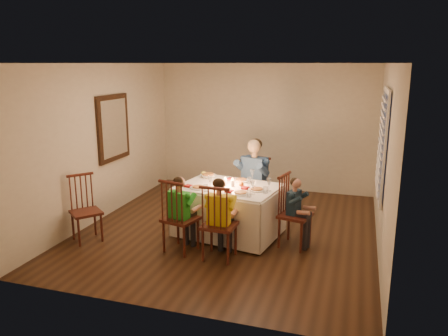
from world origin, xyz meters
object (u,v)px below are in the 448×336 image
(chair_adult, at_px, (253,218))
(chair_near_right, at_px, (219,258))
(child_green, at_px, (181,250))
(child_yellow, at_px, (219,258))
(chair_near_left, at_px, (181,250))
(dining_table, at_px, (229,200))
(chair_end, at_px, (294,246))
(child_teal, at_px, (294,246))
(chair_extra, at_px, (88,240))
(serving_bowl, at_px, (208,176))
(adult, at_px, (253,218))

(chair_adult, relative_size, chair_near_right, 1.00)
(child_green, xyz_separation_m, child_yellow, (0.60, -0.07, 0.00))
(chair_adult, height_order, chair_near_left, same)
(dining_table, relative_size, chair_end, 1.56)
(chair_near_left, height_order, child_teal, chair_near_left)
(child_green, bearing_deg, chair_adult, -99.09)
(chair_near_left, bearing_deg, dining_table, -107.50)
(chair_end, distance_m, child_yellow, 1.16)
(dining_table, height_order, child_teal, dining_table)
(chair_near_right, bearing_deg, chair_end, -140.80)
(chair_extra, height_order, child_green, child_green)
(child_green, xyz_separation_m, serving_bowl, (0.01, 1.15, 0.81))
(dining_table, height_order, chair_extra, dining_table)
(chair_end, xyz_separation_m, adult, (-0.85, 0.94, 0.00))
(chair_end, height_order, serving_bowl, serving_bowl)
(chair_near_left, xyz_separation_m, child_green, (0.00, 0.00, 0.00))
(chair_near_left, distance_m, child_yellow, 0.60)
(adult, height_order, serving_bowl, serving_bowl)
(adult, distance_m, child_green, 1.72)
(chair_end, bearing_deg, adult, 55.40)
(child_yellow, bearing_deg, adult, -90.92)
(child_green, relative_size, child_teal, 1.06)
(chair_extra, relative_size, adult, 0.72)
(adult, height_order, child_teal, adult)
(adult, relative_size, child_yellow, 1.22)
(chair_near_right, distance_m, child_green, 0.60)
(child_teal, relative_size, serving_bowl, 4.40)
(chair_adult, xyz_separation_m, child_yellow, (-0.07, -1.65, 0.00))
(chair_near_right, relative_size, serving_bowl, 4.58)
(serving_bowl, bearing_deg, dining_table, -38.56)
(chair_adult, height_order, serving_bowl, serving_bowl)
(child_green, bearing_deg, dining_table, -107.50)
(dining_table, height_order, child_green, dining_table)
(chair_adult, height_order, chair_extra, chair_adult)
(adult, distance_m, serving_bowl, 1.13)
(child_teal, bearing_deg, chair_near_right, 141.16)
(dining_table, xyz_separation_m, chair_adult, (0.19, 0.80, -0.56))
(chair_adult, xyz_separation_m, serving_bowl, (-0.66, -0.43, 0.81))
(chair_extra, bearing_deg, chair_end, -37.29)
(child_green, xyz_separation_m, child_teal, (1.51, 0.64, 0.00))
(adult, height_order, child_yellow, adult)
(chair_extra, bearing_deg, chair_adult, -13.05)
(chair_near_right, distance_m, chair_end, 1.16)
(chair_adult, distance_m, child_teal, 1.27)
(dining_table, relative_size, child_green, 1.52)
(chair_adult, xyz_separation_m, chair_extra, (-2.14, -1.67, 0.00))
(chair_adult, xyz_separation_m, chair_near_left, (-0.66, -1.58, 0.00))
(chair_near_right, bearing_deg, serving_bowl, -62.81)
(dining_table, relative_size, chair_near_left, 1.56)
(chair_adult, bearing_deg, chair_extra, -125.10)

